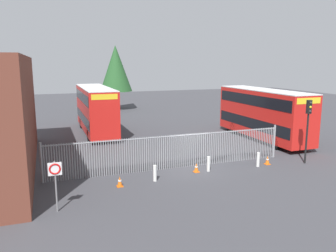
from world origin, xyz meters
TOP-DOWN VIEW (x-y plane):
  - ground_plane at (0.00, 8.00)m, footprint 100.00×100.00m
  - palisade_fence at (-1.19, 0.00)m, footprint 15.82×0.14m
  - double_decker_bus_near_gate at (9.30, 5.18)m, footprint 2.54×10.81m
  - double_decker_bus_behind_fence_left at (-4.11, 13.05)m, footprint 2.54×10.81m
  - bollard_near_left at (-2.94, -1.92)m, footprint 0.20×0.20m
  - bollard_center_front at (0.77, -1.35)m, footprint 0.20×0.20m
  - bollard_near_right at (4.26, -1.57)m, footprint 0.20×0.20m
  - traffic_cone_by_gate at (-5.03, -2.10)m, footprint 0.34×0.34m
  - traffic_cone_mid_forecourt at (5.15, -1.36)m, footprint 0.34×0.34m
  - traffic_cone_near_kerb at (-0.02, -1.23)m, footprint 0.34×0.34m
  - speed_limit_sign_post at (-8.39, -4.31)m, footprint 0.60×0.14m
  - traffic_light_kerbside at (7.69, -2.03)m, footprint 0.28×0.33m
  - tree_tall_back at (1.06, 28.70)m, footprint 4.52×4.52m

SIDE VIEW (x-z plane):
  - ground_plane at x=0.00m, z-range 0.00..0.00m
  - traffic_cone_by_gate at x=-5.03m, z-range -0.01..0.58m
  - traffic_cone_mid_forecourt at x=5.15m, z-range -0.01..0.58m
  - traffic_cone_near_kerb at x=-0.02m, z-range -0.01..0.58m
  - bollard_near_left at x=-2.94m, z-range 0.00..0.95m
  - bollard_center_front at x=0.77m, z-range 0.00..0.95m
  - bollard_near_right at x=4.26m, z-range 0.00..0.95m
  - palisade_fence at x=-1.19m, z-range 0.01..2.36m
  - speed_limit_sign_post at x=-8.39m, z-range 0.58..2.98m
  - double_decker_bus_near_gate at x=9.30m, z-range 0.21..4.63m
  - double_decker_bus_behind_fence_left at x=-4.11m, z-range 0.21..4.63m
  - traffic_light_kerbside at x=7.69m, z-range 0.84..5.14m
  - tree_tall_back at x=1.06m, z-range 1.32..10.45m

